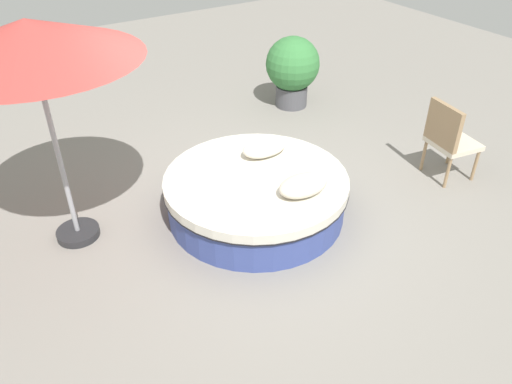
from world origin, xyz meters
TOP-DOWN VIEW (x-y plane):
  - ground_plane at (0.00, 0.00)m, footprint 16.00×16.00m
  - round_bed at (0.00, 0.00)m, footprint 2.00×2.00m
  - throw_pillow_0 at (-0.24, 0.50)m, footprint 0.54×0.35m
  - throw_pillow_1 at (-0.34, -0.35)m, footprint 0.56×0.32m
  - patio_chair at (-2.34, 0.57)m, footprint 0.58×0.59m
  - patio_umbrella at (1.79, -0.67)m, footprint 1.89×1.89m
  - planter at (-2.01, -2.13)m, footprint 0.82×0.82m

SIDE VIEW (x-z plane):
  - ground_plane at x=0.00m, z-range 0.00..0.00m
  - round_bed at x=0.00m, z-range 0.01..0.49m
  - patio_chair at x=-2.34m, z-range 0.07..1.05m
  - throw_pillow_0 at x=-0.24m, z-range 0.48..0.66m
  - throw_pillow_1 at x=-0.34m, z-range 0.48..0.69m
  - planter at x=-2.01m, z-range 0.07..1.16m
  - patio_umbrella at x=1.79m, z-range 0.93..3.19m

